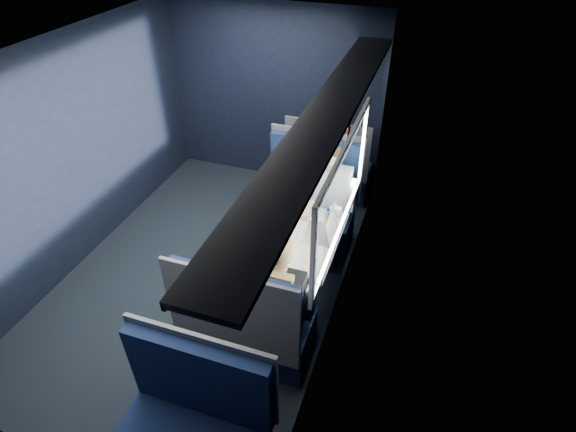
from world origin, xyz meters
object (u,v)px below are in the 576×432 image
(man, at_px, (328,199))
(seat_row_front, at_px, (329,169))
(seat_row_back, at_px, (195,430))
(table, at_px, (301,243))
(bottle_small, at_px, (328,217))
(cup, at_px, (338,212))
(seat_bay_near, at_px, (307,208))
(woman, at_px, (283,293))
(laptop, at_px, (325,230))
(seat_bay_far, at_px, (248,327))

(man, bearing_deg, seat_row_front, 102.83)
(man, bearing_deg, seat_row_back, -95.72)
(seat_row_back, bearing_deg, table, 84.20)
(man, bearing_deg, bottle_small, -76.33)
(table, distance_m, man, 0.70)
(seat_row_back, height_order, cup, seat_row_back)
(table, relative_size, seat_row_back, 0.86)
(table, height_order, seat_bay_near, seat_bay_near)
(man, bearing_deg, seat_bay_near, 147.23)
(woman, bearing_deg, cup, 81.43)
(seat_bay_near, bearing_deg, bottle_small, -58.81)
(seat_bay_near, relative_size, woman, 0.95)
(woman, bearing_deg, laptop, 81.16)
(seat_row_front, distance_m, man, 1.17)
(seat_row_back, relative_size, bottle_small, 5.53)
(seat_row_front, xyz_separation_m, seat_row_back, (0.00, -3.59, 0.00))
(seat_bay_near, bearing_deg, table, -77.06)
(seat_row_front, xyz_separation_m, woman, (0.25, -2.50, 0.32))
(seat_bay_far, bearing_deg, seat_row_back, -90.00)
(seat_row_back, relative_size, man, 0.88)
(seat_row_back, distance_m, man, 2.53)
(table, distance_m, seat_row_back, 1.82)
(man, distance_m, cup, 0.32)
(woman, height_order, laptop, woman)
(seat_row_front, relative_size, woman, 0.88)
(seat_row_front, distance_m, cup, 1.48)
(seat_bay_near, height_order, bottle_small, seat_bay_near)
(table, relative_size, seat_bay_far, 0.79)
(seat_row_back, xyz_separation_m, laptop, (0.37, 1.89, 0.40))
(seat_row_back, distance_m, woman, 1.16)
(seat_bay_far, distance_m, cup, 1.42)
(man, distance_m, bottle_small, 0.48)
(seat_row_back, bearing_deg, seat_bay_near, 90.38)
(laptop, bearing_deg, bottle_small, 95.15)
(laptop, xyz_separation_m, bottle_small, (-0.01, 0.16, 0.02))
(seat_row_front, bearing_deg, man, -77.17)
(woman, distance_m, bottle_small, 0.97)
(seat_row_back, height_order, laptop, seat_row_back)
(woman, relative_size, bottle_small, 6.31)
(seat_bay_far, bearing_deg, bottle_small, 72.23)
(seat_bay_far, xyz_separation_m, seat_row_front, (0.00, 2.67, -0.00))
(man, height_order, bottle_small, man)
(seat_row_back, xyz_separation_m, cup, (0.42, 2.23, 0.38))
(table, distance_m, seat_bay_near, 0.93)
(laptop, bearing_deg, seat_row_back, -101.21)
(woman, distance_m, cup, 1.15)
(laptop, relative_size, bottle_small, 1.65)
(bottle_small, bearing_deg, seat_row_front, 103.08)
(seat_bay_near, xyz_separation_m, seat_row_back, (0.02, -2.67, -0.01))
(seat_row_front, bearing_deg, table, -84.20)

